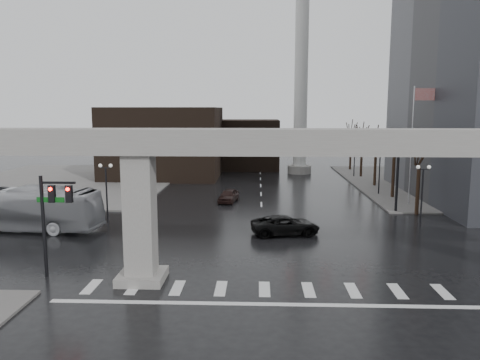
{
  "coord_description": "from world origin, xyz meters",
  "views": [
    {
      "loc": [
        -0.42,
        -25.42,
        9.76
      ],
      "look_at": [
        -1.73,
        9.14,
        4.5
      ],
      "focal_mm": 35.0,
      "sensor_mm": 36.0,
      "label": 1
    }
  ],
  "objects": [
    {
      "name": "tree_right_0",
      "position": [
        14.53,
        18.02,
        2.79
      ],
      "size": [
        1.09,
        1.58,
        7.5
      ],
      "color": "black",
      "rests_on": "ground"
    },
    {
      "name": "lamp_right_2",
      "position": [
        13.5,
        42.0,
        3.47
      ],
      "size": [
        1.22,
        0.32,
        5.11
      ],
      "color": "black",
      "rests_on": "ground"
    },
    {
      "name": "smokestack",
      "position": [
        6.0,
        46.0,
        13.35
      ],
      "size": [
        3.6,
        3.6,
        30.0
      ],
      "color": "silver",
      "rests_on": "ground"
    },
    {
      "name": "sidewalk_nw",
      "position": [
        -26.0,
        36.0,
        0.07
      ],
      "size": [
        28.0,
        36.0,
        0.15
      ],
      "primitive_type": "cube",
      "color": "slate",
      "rests_on": "ground"
    },
    {
      "name": "sidewalk_ne",
      "position": [
        26.0,
        36.0,
        0.07
      ],
      "size": [
        28.0,
        36.0,
        0.15
      ],
      "primitive_type": "cube",
      "color": "slate",
      "rests_on": "ground"
    },
    {
      "name": "city_bus",
      "position": [
        -19.38,
        10.93,
        1.78
      ],
      "size": [
        13.06,
        4.42,
        3.57
      ],
      "primitive_type": "imported",
      "rotation": [
        0.0,
        0.0,
        1.46
      ],
      "color": "#B5B6BB",
      "rests_on": "ground"
    },
    {
      "name": "tree_right_2",
      "position": [
        14.53,
        34.02,
        2.91
      ],
      "size": [
        1.1,
        1.63,
        7.85
      ],
      "color": "black",
      "rests_on": "ground"
    },
    {
      "name": "tree_right_3",
      "position": [
        14.53,
        42.02,
        2.98
      ],
      "size": [
        1.11,
        1.66,
        8.02
      ],
      "color": "black",
      "rests_on": "ground"
    },
    {
      "name": "elevated_guideway",
      "position": [
        1.26,
        0.0,
        6.88
      ],
      "size": [
        48.0,
        2.6,
        8.7
      ],
      "color": "#999590",
      "rests_on": "ground"
    },
    {
      "name": "lamp_right_0",
      "position": [
        13.5,
        14.0,
        3.47
      ],
      "size": [
        1.22,
        0.32,
        5.11
      ],
      "color": "black",
      "rests_on": "ground"
    },
    {
      "name": "lamp_right_1",
      "position": [
        13.5,
        28.0,
        3.47
      ],
      "size": [
        1.22,
        0.32,
        5.11
      ],
      "color": "black",
      "rests_on": "ground"
    },
    {
      "name": "building_far_left",
      "position": [
        -14.0,
        42.0,
        5.0
      ],
      "size": [
        16.0,
        14.0,
        10.0
      ],
      "primitive_type": "cube",
      "color": "black",
      "rests_on": "ground"
    },
    {
      "name": "tree_right_1",
      "position": [
        14.53,
        26.02,
        2.85
      ],
      "size": [
        1.09,
        1.61,
        7.67
      ],
      "color": "black",
      "rests_on": "ground"
    },
    {
      "name": "building_far_mid",
      "position": [
        -2.0,
        52.0,
        4.0
      ],
      "size": [
        10.0,
        10.0,
        8.0
      ],
      "primitive_type": "cube",
      "color": "black",
      "rests_on": "ground"
    },
    {
      "name": "lamp_left_0",
      "position": [
        -13.5,
        14.0,
        3.47
      ],
      "size": [
        1.22,
        0.32,
        5.11
      ],
      "color": "black",
      "rests_on": "ground"
    },
    {
      "name": "pickup_truck",
      "position": [
        1.79,
        10.39,
        0.74
      ],
      "size": [
        5.73,
        3.45,
        1.49
      ],
      "primitive_type": "imported",
      "rotation": [
        0.0,
        0.0,
        1.76
      ],
      "color": "black",
      "rests_on": "ground"
    },
    {
      "name": "lamp_left_2",
      "position": [
        -13.5,
        42.0,
        3.47
      ],
      "size": [
        1.22,
        0.32,
        5.11
      ],
      "color": "black",
      "rests_on": "ground"
    },
    {
      "name": "signal_left_pole",
      "position": [
        -12.25,
        0.5,
        4.07
      ],
      "size": [
        2.3,
        0.3,
        6.0
      ],
      "color": "black",
      "rests_on": "ground"
    },
    {
      "name": "lamp_left_1",
      "position": [
        -13.5,
        28.0,
        3.47
      ],
      "size": [
        1.22,
        0.32,
        5.11
      ],
      "color": "black",
      "rests_on": "ground"
    },
    {
      "name": "ground",
      "position": [
        0.0,
        0.0,
        0.0
      ],
      "size": [
        160.0,
        160.0,
        0.0
      ],
      "primitive_type": "plane",
      "color": "black",
      "rests_on": "ground"
    },
    {
      "name": "tree_right_4",
      "position": [
        14.53,
        50.02,
        3.04
      ],
      "size": [
        1.12,
        1.69,
        8.19
      ],
      "color": "black",
      "rests_on": "ground"
    },
    {
      "name": "far_car",
      "position": [
        -3.48,
        23.17,
        0.69
      ],
      "size": [
        2.34,
        4.26,
        1.37
      ],
      "primitive_type": "imported",
      "rotation": [
        0.0,
        0.0,
        -0.19
      ],
      "color": "black",
      "rests_on": "ground"
    },
    {
      "name": "signal_mast_arm",
      "position": [
        8.99,
        18.8,
        5.83
      ],
      "size": [
        12.12,
        0.43,
        8.0
      ],
      "color": "black",
      "rests_on": "ground"
    },
    {
      "name": "flagpole_assembly",
      "position": [
        15.29,
        22.0,
        7.53
      ],
      "size": [
        2.06,
        0.12,
        12.0
      ],
      "color": "silver",
      "rests_on": "ground"
    }
  ]
}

